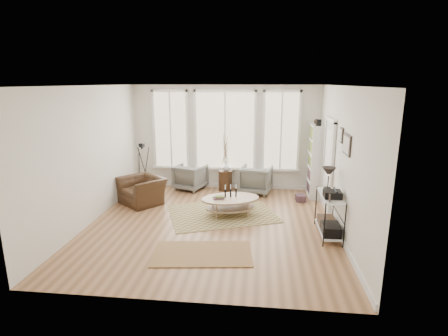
# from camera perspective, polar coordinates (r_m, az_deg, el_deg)

# --- Properties ---
(room) EXTENTS (5.50, 5.54, 2.90)m
(room) POSITION_cam_1_polar(r_m,az_deg,el_deg) (7.19, -1.92, 1.47)
(room) COLOR #A4744D
(room) RESTS_ON ground
(bay_window) EXTENTS (4.14, 0.12, 2.24)m
(bay_window) POSITION_cam_1_polar(r_m,az_deg,el_deg) (9.79, 0.17, 5.88)
(bay_window) COLOR #DDC389
(bay_window) RESTS_ON ground
(door) EXTENTS (0.09, 1.06, 2.22)m
(door) POSITION_cam_1_polar(r_m,az_deg,el_deg) (8.43, 16.65, 0.63)
(door) COLOR silver
(door) RESTS_ON ground
(bookcase) EXTENTS (0.31, 0.85, 2.06)m
(bookcase) POSITION_cam_1_polar(r_m,az_deg,el_deg) (9.47, 14.66, 1.15)
(bookcase) COLOR white
(bookcase) RESTS_ON ground
(low_shelf) EXTENTS (0.38, 1.08, 1.30)m
(low_shelf) POSITION_cam_1_polar(r_m,az_deg,el_deg) (7.20, 16.83, -6.71)
(low_shelf) COLOR white
(low_shelf) RESTS_ON ground
(wall_art) EXTENTS (0.04, 0.88, 0.44)m
(wall_art) POSITION_cam_1_polar(r_m,az_deg,el_deg) (6.92, 19.19, 4.02)
(wall_art) COLOR black
(wall_art) RESTS_ON ground
(rug_main) EXTENTS (2.82, 2.48, 0.01)m
(rug_main) POSITION_cam_1_polar(r_m,az_deg,el_deg) (8.17, -0.35, -7.40)
(rug_main) COLOR brown
(rug_main) RESTS_ON ground
(rug_runner) EXTENTS (1.84, 1.16, 0.01)m
(rug_runner) POSITION_cam_1_polar(r_m,az_deg,el_deg) (6.38, -3.55, -13.73)
(rug_runner) COLOR brown
(rug_runner) RESTS_ON ground
(coffee_table) EXTENTS (1.51, 1.20, 0.61)m
(coffee_table) POSITION_cam_1_polar(r_m,az_deg,el_deg) (7.97, 0.99, -5.50)
(coffee_table) COLOR tan
(coffee_table) RESTS_ON ground
(armchair_left) EXTENTS (0.99, 1.00, 0.71)m
(armchair_left) POSITION_cam_1_polar(r_m,az_deg,el_deg) (9.93, -5.50, -1.45)
(armchair_left) COLOR slate
(armchair_left) RESTS_ON ground
(armchair_right) EXTENTS (0.95, 0.96, 0.75)m
(armchair_right) POSITION_cam_1_polar(r_m,az_deg,el_deg) (9.60, 5.24, -1.87)
(armchair_right) COLOR slate
(armchair_right) RESTS_ON ground
(side_table) EXTENTS (0.38, 0.38, 1.59)m
(side_table) POSITION_cam_1_polar(r_m,az_deg,el_deg) (9.68, 0.23, 0.70)
(side_table) COLOR #3B2516
(side_table) RESTS_ON ground
(vase) EXTENTS (0.26, 0.26, 0.25)m
(vase) POSITION_cam_1_polar(r_m,az_deg,el_deg) (9.69, 0.43, 0.29)
(vase) COLOR silver
(vase) RESTS_ON side_table
(accent_chair) EXTENTS (1.35, 1.33, 0.66)m
(accent_chair) POSITION_cam_1_polar(r_m,az_deg,el_deg) (8.99, -13.20, -3.58)
(accent_chair) COLOR #3B2516
(accent_chair) RESTS_ON ground
(tripod_camera) EXTENTS (0.48, 0.48, 1.36)m
(tripod_camera) POSITION_cam_1_polar(r_m,az_deg,el_deg) (9.82, -13.08, -0.31)
(tripod_camera) COLOR black
(tripod_camera) RESTS_ON ground
(book_stack_near) EXTENTS (0.26, 0.31, 0.17)m
(book_stack_near) POSITION_cam_1_polar(r_m,az_deg,el_deg) (9.17, 12.38, -4.80)
(book_stack_near) COLOR maroon
(book_stack_near) RESTS_ON ground
(book_stack_far) EXTENTS (0.25, 0.29, 0.17)m
(book_stack_far) POSITION_cam_1_polar(r_m,az_deg,el_deg) (9.18, 12.38, -4.79)
(book_stack_far) COLOR maroon
(book_stack_far) RESTS_ON ground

